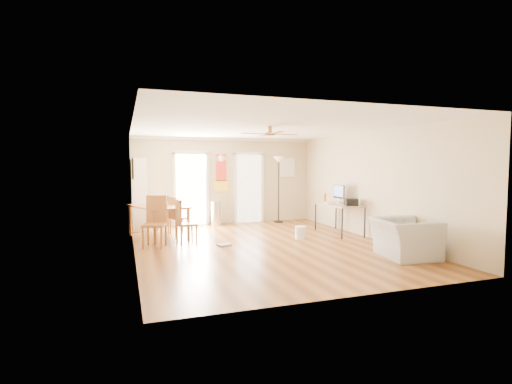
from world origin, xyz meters
name	(u,v)px	position (x,y,z in m)	size (l,w,h in m)	color
floor	(265,246)	(0.00, 0.00, 0.00)	(7.00, 7.00, 0.00)	brown
ceiling	(265,127)	(0.00, 0.00, 2.60)	(5.50, 7.00, 0.00)	silver
wall_back	(225,181)	(0.00, 3.50, 1.30)	(5.50, 0.04, 2.60)	beige
wall_front	(356,201)	(0.00, -3.50, 1.30)	(5.50, 0.04, 2.60)	beige
wall_left	(133,190)	(-2.75, 0.00, 1.30)	(0.04, 7.00, 2.60)	beige
wall_right	(371,185)	(2.75, 0.00, 1.30)	(0.04, 7.00, 2.60)	beige
crown_molding	(265,129)	(0.00, 0.00, 2.56)	(5.50, 7.00, 0.08)	white
kitchen_doorway	(191,190)	(-1.05, 3.48, 1.05)	(0.90, 0.10, 2.10)	white
bathroom_doorway	(249,189)	(0.75, 3.48, 1.05)	(0.80, 0.10, 2.10)	white
wall_decal	(221,173)	(-0.13, 3.48, 1.55)	(0.46, 0.03, 1.10)	red
ac_grille	(287,168)	(2.05, 3.47, 1.70)	(0.50, 0.04, 0.60)	white
framed_poster	(133,169)	(-2.73, 1.40, 1.70)	(0.04, 0.66, 0.48)	black
ceiling_fan	(270,134)	(0.00, -0.30, 2.43)	(1.24, 1.24, 0.20)	#593819
bookshelf	(139,194)	(-2.53, 3.15, 0.99)	(0.39, 0.89, 1.97)	white
dining_table	(158,222)	(-2.15, 1.67, 0.40)	(0.96, 1.59, 0.80)	#985D31
dining_chair_right_a	(179,216)	(-1.60, 2.03, 0.48)	(0.40, 0.40, 0.97)	#AC6F37
dining_chair_right_b	(187,222)	(-1.60, 0.78, 0.50)	(0.41, 0.41, 1.00)	olive
dining_chair_near	(154,222)	(-2.32, 0.63, 0.55)	(0.45, 0.45, 1.10)	#A06233
dining_chair_far	(163,214)	(-1.97, 2.45, 0.49)	(0.41, 0.41, 0.99)	#A46634
trash_can	(217,213)	(-0.34, 3.21, 0.35)	(0.32, 0.32, 0.70)	silver
torchiere_lamp	(279,189)	(1.63, 3.17, 1.02)	(0.39, 0.39, 2.05)	black
computer_desk	(339,219)	(2.34, 0.78, 0.38)	(0.72, 1.44, 0.77)	#AA7D5C
imac	(339,194)	(2.47, 1.02, 1.01)	(0.07, 0.52, 0.49)	black
keyboard	(327,203)	(2.20, 1.14, 0.78)	(0.12, 0.38, 0.01)	white
printer	(351,202)	(2.45, 0.40, 0.86)	(0.30, 0.35, 0.18)	black
orange_bottle	(325,198)	(2.30, 1.46, 0.88)	(0.08, 0.08, 0.23)	#D15E12
wastebasket_a	(301,233)	(1.08, 0.44, 0.15)	(0.26, 0.26, 0.31)	silver
floor_cloth	(224,245)	(-0.86, 0.27, 0.02)	(0.28, 0.22, 0.04)	gray
armchair	(404,238)	(2.15, -1.91, 0.37)	(1.15, 1.00, 0.74)	#979792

